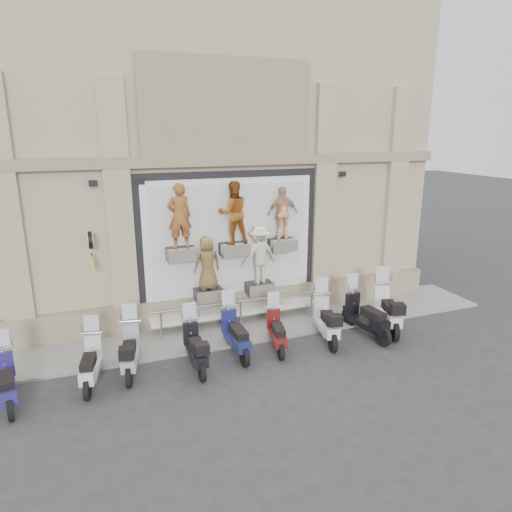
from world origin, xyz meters
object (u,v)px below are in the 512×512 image
(guard_rail, at_px, (241,316))
(scooter_g, at_px, (327,313))
(scooter_d, at_px, (195,340))
(scooter_i, at_px, (388,302))
(scooter_e, at_px, (235,326))
(clock_sign_bracket, at_px, (91,246))
(scooter_f, at_px, (277,324))
(scooter_h, at_px, (366,308))
(scooter_a, at_px, (5,372))
(scooter_b, at_px, (90,355))
(scooter_c, at_px, (129,343))

(guard_rail, bearing_deg, scooter_g, -34.99)
(scooter_d, distance_m, scooter_i, 5.77)
(scooter_d, bearing_deg, scooter_e, 17.56)
(clock_sign_bracket, bearing_deg, scooter_e, -28.40)
(scooter_f, distance_m, scooter_i, 3.50)
(scooter_f, bearing_deg, scooter_i, 12.71)
(scooter_g, bearing_deg, scooter_h, 7.03)
(clock_sign_bracket, height_order, scooter_a, clock_sign_bracket)
(guard_rail, height_order, scooter_h, scooter_h)
(scooter_a, relative_size, scooter_f, 1.05)
(scooter_d, bearing_deg, scooter_h, 2.29)
(clock_sign_bracket, relative_size, scooter_b, 0.57)
(scooter_a, distance_m, scooter_f, 6.39)
(clock_sign_bracket, height_order, scooter_c, clock_sign_bracket)
(scooter_a, distance_m, scooter_b, 1.70)
(scooter_f, bearing_deg, clock_sign_bracket, 169.61)
(clock_sign_bracket, distance_m, scooter_e, 4.27)
(guard_rail, height_order, scooter_a, scooter_a)
(clock_sign_bracket, distance_m, scooter_b, 2.90)
(scooter_f, bearing_deg, scooter_d, -161.41)
(scooter_a, height_order, scooter_b, scooter_a)
(scooter_d, xyz_separation_m, scooter_e, (1.15, 0.33, 0.03))
(guard_rail, distance_m, scooter_a, 6.12)
(clock_sign_bracket, height_order, scooter_e, clock_sign_bracket)
(scooter_e, distance_m, scooter_f, 1.13)
(guard_rail, bearing_deg, scooter_h, -26.06)
(scooter_b, relative_size, scooter_c, 0.95)
(guard_rail, relative_size, scooter_c, 2.70)
(scooter_c, distance_m, scooter_e, 2.66)
(scooter_h, bearing_deg, scooter_a, 175.54)
(scooter_b, xyz_separation_m, scooter_e, (3.57, 0.22, 0.05))
(clock_sign_bracket, bearing_deg, scooter_c, -69.92)
(scooter_a, height_order, scooter_f, scooter_a)
(scooter_g, distance_m, scooter_h, 1.19)
(guard_rail, distance_m, scooter_b, 4.44)
(scooter_g, relative_size, scooter_h, 0.98)
(scooter_c, xyz_separation_m, scooter_i, (7.28, -0.13, 0.10))
(scooter_b, height_order, scooter_g, scooter_g)
(scooter_a, distance_m, scooter_h, 9.06)
(scooter_d, height_order, scooter_f, scooter_d)
(clock_sign_bracket, distance_m, scooter_i, 8.38)
(guard_rail, xyz_separation_m, scooter_h, (3.21, -1.57, 0.37))
(scooter_a, height_order, scooter_e, scooter_e)
(scooter_b, height_order, scooter_f, scooter_b)
(clock_sign_bracket, relative_size, scooter_i, 0.48)
(clock_sign_bracket, xyz_separation_m, scooter_g, (5.92, -1.88, -1.99))
(guard_rail, xyz_separation_m, scooter_g, (2.02, -1.42, 0.35))
(scooter_b, xyz_separation_m, scooter_f, (4.69, 0.12, -0.02))
(scooter_d, bearing_deg, scooter_g, 4.92)
(scooter_h, bearing_deg, clock_sign_bracket, 158.28)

